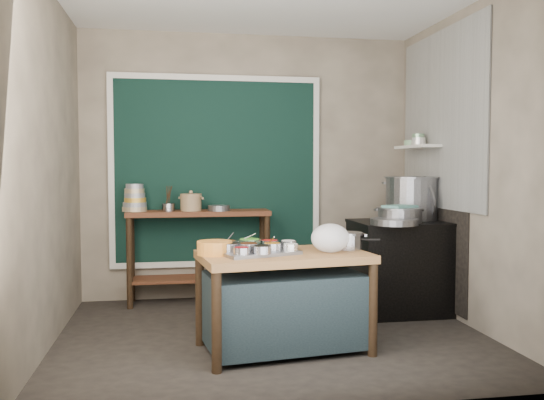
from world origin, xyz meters
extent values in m
cube|color=#29251F|center=(0.00, 0.00, -0.01)|extent=(3.50, 3.00, 0.02)
cube|color=gray|center=(0.00, 1.51, 1.40)|extent=(3.50, 0.02, 2.80)
cube|color=gray|center=(-1.76, 0.00, 1.40)|extent=(0.02, 3.00, 2.80)
cube|color=gray|center=(1.76, 0.00, 1.40)|extent=(0.02, 3.00, 2.80)
cube|color=black|center=(-0.35, 1.47, 1.35)|extent=(2.10, 0.02, 1.90)
cube|color=#B2B2AA|center=(1.74, 0.55, 1.85)|extent=(0.02, 1.70, 1.70)
cube|color=black|center=(1.74, 0.65, 0.70)|extent=(0.01, 1.30, 1.30)
cube|color=beige|center=(1.63, 0.85, 1.60)|extent=(0.22, 0.70, 0.03)
cube|color=#936135|center=(0.02, -0.40, 0.38)|extent=(1.33, 0.88, 0.75)
cube|color=#582C19|center=(-0.55, 1.28, 0.47)|extent=(1.45, 0.40, 0.95)
cube|color=black|center=(1.35, 0.55, 0.42)|extent=(0.90, 0.68, 0.85)
cube|color=black|center=(1.35, 0.55, 0.86)|extent=(0.92, 0.69, 0.03)
cube|color=gray|center=(-0.19, -0.42, 0.76)|extent=(0.66, 0.56, 0.02)
cylinder|color=gray|center=(-0.40, -0.29, 0.81)|extent=(0.15, 0.15, 0.06)
cylinder|color=gray|center=(-0.33, -0.60, 0.80)|extent=(0.12, 0.12, 0.05)
cylinder|color=silver|center=(0.05, -0.47, 0.80)|extent=(0.11, 0.11, 0.05)
cylinder|color=gray|center=(-0.18, -0.59, 0.80)|extent=(0.14, 0.14, 0.06)
cylinder|color=gray|center=(-0.07, -0.29, 0.80)|extent=(0.14, 0.14, 0.06)
cylinder|color=gray|center=(0.07, -0.31, 0.80)|extent=(0.12, 0.12, 0.05)
cylinder|color=gray|center=(-0.08, -0.46, 0.80)|extent=(0.14, 0.14, 0.06)
cylinder|color=gray|center=(-0.26, -0.47, 0.81)|extent=(0.15, 0.15, 0.06)
cylinder|color=gray|center=(-0.40, -0.44, 0.81)|extent=(0.16, 0.16, 0.06)
cylinder|color=gray|center=(-0.23, -0.29, 0.81)|extent=(0.17, 0.17, 0.07)
cylinder|color=orange|center=(-0.51, -0.41, 0.80)|extent=(0.34, 0.34, 0.10)
ellipsoid|color=white|center=(0.36, -0.46, 0.86)|extent=(0.32, 0.28, 0.22)
ellipsoid|color=white|center=(0.38, -0.27, 0.83)|extent=(0.27, 0.25, 0.16)
cylinder|color=tan|center=(-1.19, 1.29, 0.97)|extent=(0.25, 0.25, 0.05)
cylinder|color=gray|center=(-1.19, 1.29, 1.02)|extent=(0.24, 0.24, 0.05)
cylinder|color=gold|center=(-1.19, 1.29, 1.07)|extent=(0.22, 0.22, 0.05)
cylinder|color=gray|center=(-1.19, 1.29, 1.11)|extent=(0.21, 0.21, 0.05)
cylinder|color=tan|center=(-1.19, 1.29, 1.16)|extent=(0.19, 0.19, 0.05)
cylinder|color=gray|center=(-1.19, 1.29, 1.20)|extent=(0.17, 0.17, 0.05)
cylinder|color=gray|center=(-0.85, 1.28, 0.99)|extent=(0.16, 0.16, 0.08)
cylinder|color=gray|center=(-0.35, 1.22, 0.98)|extent=(0.29, 0.29, 0.06)
cylinder|color=gray|center=(1.59, 0.63, 1.09)|extent=(0.16, 0.44, 0.42)
cube|color=slate|center=(1.27, 0.41, 1.03)|extent=(0.34, 0.31, 0.02)
cylinder|color=gray|center=(1.14, 0.23, 0.91)|extent=(0.45, 0.45, 0.06)
cylinder|color=silver|center=(1.63, 0.82, 1.63)|extent=(0.14, 0.14, 0.04)
cylinder|color=silver|center=(1.63, 0.82, 1.67)|extent=(0.13, 0.13, 0.04)
cylinder|color=gray|center=(1.63, 0.82, 1.71)|extent=(0.12, 0.12, 0.04)
cylinder|color=gray|center=(1.63, 0.99, 1.64)|extent=(0.17, 0.17, 0.06)
camera|label=1|loc=(-0.80, -4.64, 1.40)|focal=38.00mm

